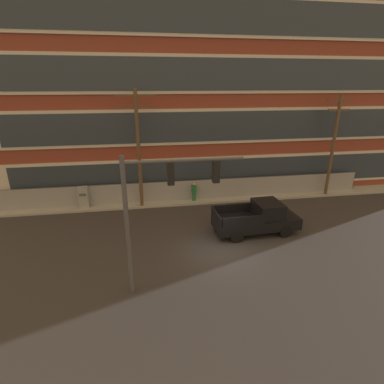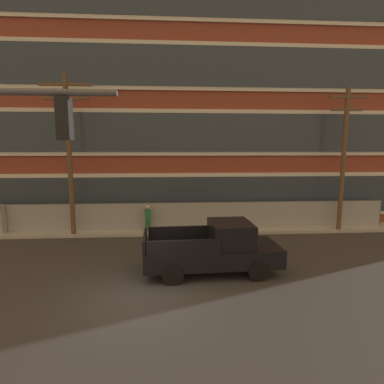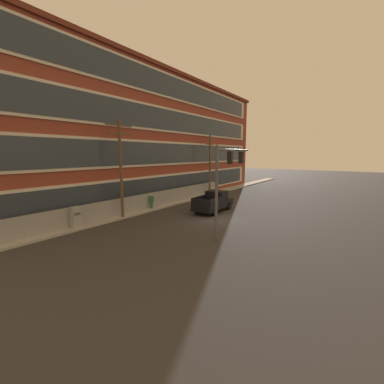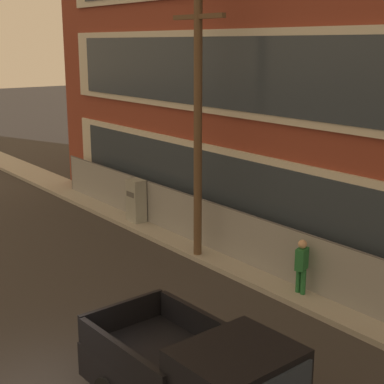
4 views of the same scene
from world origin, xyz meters
name	(u,v)px [view 2 (image 2 of 4)]	position (x,y,z in m)	size (l,w,h in m)	color
ground_plane	(137,297)	(0.00, 0.00, 0.00)	(160.00, 160.00, 0.00)	#333030
sidewalk_building_side	(153,231)	(0.00, 7.86, 0.08)	(80.00, 1.72, 0.16)	#9E9B93
brick_mill_building	(225,110)	(5.11, 13.16, 7.77)	(43.89, 9.47, 15.51)	brown
chain_link_fence	(146,217)	(-0.36, 7.93, 0.90)	(28.82, 0.06, 1.77)	gray
pickup_truck_black	(215,249)	(2.86, 1.91, 0.96)	(5.45, 2.34, 2.03)	black
utility_pole_near_corner	(69,149)	(-4.38, 7.25, 4.88)	(2.76, 0.26, 8.74)	brown
utility_pole_midblock	(344,155)	(11.03, 7.26, 4.54)	(2.09, 0.26, 8.28)	brown
pedestrian_near_cabinet	(148,217)	(-0.25, 7.60, 0.97)	(0.36, 0.46, 1.69)	#236B38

